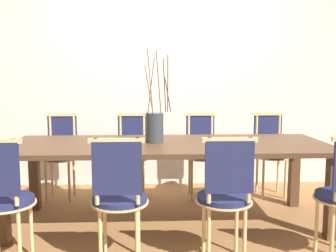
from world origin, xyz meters
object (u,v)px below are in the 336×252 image
(dining_table, at_px, (168,152))
(book_stack, at_px, (119,144))
(chair_far_center, at_px, (201,150))
(vase_centerpiece, at_px, (155,126))
(chair_near_center, at_px, (225,193))

(dining_table, xyz_separation_m, book_stack, (-0.41, -0.09, 0.09))
(chair_far_center, xyz_separation_m, vase_centerpiece, (-0.51, -0.74, 0.36))
(chair_near_center, bearing_deg, book_stack, 137.95)
(chair_near_center, relative_size, vase_centerpiece, 1.11)
(chair_near_center, height_order, chair_far_center, same)
(dining_table, relative_size, vase_centerpiece, 3.41)
(chair_near_center, bearing_deg, dining_table, 114.41)
(dining_table, relative_size, chair_far_center, 3.08)
(book_stack, bearing_deg, dining_table, 11.99)
(chair_near_center, distance_m, book_stack, 1.06)
(dining_table, bearing_deg, vase_centerpiece, 158.62)
(dining_table, xyz_separation_m, chair_near_center, (0.35, -0.78, -0.14))
(chair_far_center, distance_m, vase_centerpiece, 0.97)
(dining_table, xyz_separation_m, chair_far_center, (0.40, 0.78, -0.14))
(chair_far_center, relative_size, vase_centerpiece, 1.11)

